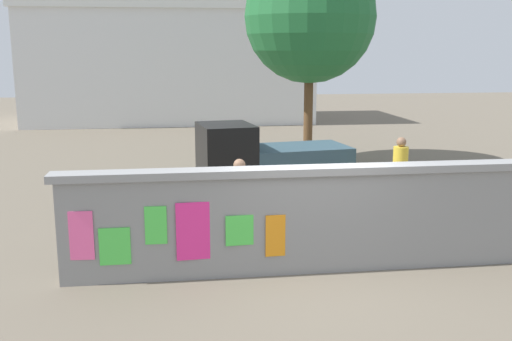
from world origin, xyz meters
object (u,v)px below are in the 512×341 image
auto_rickshaw_truck (266,162)px  motorcycle (122,194)px  bicycle_near (166,220)px  person_walking (240,193)px  person_bystander (400,165)px  tree_roadside (310,17)px

auto_rickshaw_truck → motorcycle: (-3.35, -1.03, -0.44)m
bicycle_near → person_walking: (1.36, -0.54, 0.62)m
auto_rickshaw_truck → bicycle_near: auto_rickshaw_truck is taller
auto_rickshaw_truck → person_walking: (-1.02, -3.37, 0.09)m
motorcycle → person_bystander: size_ratio=1.17×
motorcycle → tree_roadside: tree_roadside is taller
motorcycle → bicycle_near: 2.04m
motorcycle → tree_roadside: (5.38, 5.48, 4.07)m
auto_rickshaw_truck → motorcycle: bearing=-162.8°
auto_rickshaw_truck → person_bystander: size_ratio=2.33×
person_walking → tree_roadside: tree_roadside is taller
auto_rickshaw_truck → person_bystander: 3.14m
person_bystander → motorcycle: bearing=178.5°
motorcycle → bicycle_near: (0.97, -1.79, -0.10)m
auto_rickshaw_truck → motorcycle: size_ratio=1.99×
motorcycle → bicycle_near: size_ratio=1.15×
motorcycle → auto_rickshaw_truck: bearing=17.2°
auto_rickshaw_truck → person_walking: size_ratio=2.33×
person_walking → tree_roadside: bearing=68.7°
person_walking → person_bystander: bearing=29.0°
person_bystander → tree_roadside: (-0.87, 5.64, 3.55)m
motorcycle → person_walking: 3.34m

